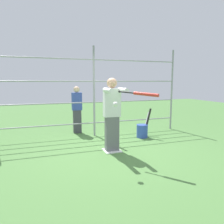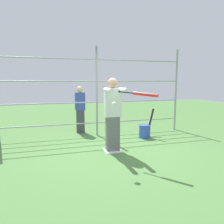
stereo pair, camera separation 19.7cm
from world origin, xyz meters
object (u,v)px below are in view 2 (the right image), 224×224
baseball_bat_swinging (142,94)px  bystander_behind_fence (80,109)px  softball_in_flight (114,104)px  bat_bucket (145,130)px  batter (113,112)px

baseball_bat_swinging → bystander_behind_fence: size_ratio=0.51×
softball_in_flight → bystander_behind_fence: bystander_behind_fence is taller
baseball_bat_swinging → bat_bucket: 2.38m
softball_in_flight → bat_bucket: softball_in_flight is taller
batter → bystander_behind_fence: batter is taller
bystander_behind_fence → bat_bucket: bearing=145.1°
baseball_bat_swinging → softball_in_flight: (0.59, 0.05, -0.18)m
batter → bat_bucket: (-1.30, -0.92, -0.72)m
softball_in_flight → bystander_behind_fence: size_ratio=0.06×
softball_in_flight → bat_bucket: 2.63m
bat_bucket → batter: bearing=35.4°
batter → baseball_bat_swinging: bearing=109.8°
baseball_bat_swinging → bat_bucket: bearing=-118.4°
bat_bucket → bystander_behind_fence: bystander_behind_fence is taller
batter → bat_bucket: 1.75m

